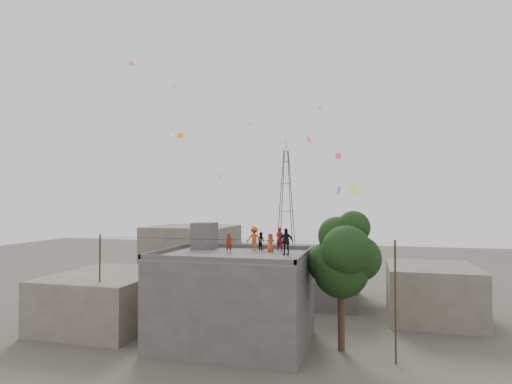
# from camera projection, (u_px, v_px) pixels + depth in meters

# --- Properties ---
(ground) EXTENTS (140.00, 140.00, 0.00)m
(ground) POSITION_uv_depth(u_px,v_px,m) (234.00, 344.00, 29.19)
(ground) COLOR #454139
(ground) RESTS_ON ground
(main_building) EXTENTS (10.00, 8.00, 6.10)m
(main_building) POSITION_uv_depth(u_px,v_px,m) (234.00, 299.00, 29.26)
(main_building) COLOR #44423F
(main_building) RESTS_ON ground
(parapet) EXTENTS (10.00, 8.00, 0.30)m
(parapet) POSITION_uv_depth(u_px,v_px,m) (234.00, 252.00, 29.33)
(parapet) COLOR #44423F
(parapet) RESTS_ON main_building
(stair_head_box) EXTENTS (1.60, 1.80, 2.00)m
(stair_head_box) POSITION_uv_depth(u_px,v_px,m) (204.00, 236.00, 32.68)
(stair_head_box) COLOR #44423F
(stair_head_box) RESTS_ON main_building
(neighbor_west) EXTENTS (8.00, 10.00, 4.00)m
(neighbor_west) POSITION_uv_depth(u_px,v_px,m) (110.00, 298.00, 33.98)
(neighbor_west) COLOR #5B5448
(neighbor_west) RESTS_ON ground
(neighbor_north) EXTENTS (12.00, 9.00, 5.00)m
(neighbor_north) POSITION_uv_depth(u_px,v_px,m) (296.00, 274.00, 42.26)
(neighbor_north) COLOR #44423F
(neighbor_north) RESTS_ON ground
(neighbor_northwest) EXTENTS (9.00, 8.00, 7.00)m
(neighbor_northwest) POSITION_uv_depth(u_px,v_px,m) (192.00, 258.00, 47.29)
(neighbor_northwest) COLOR #5B5448
(neighbor_northwest) RESTS_ON ground
(neighbor_east) EXTENTS (7.00, 8.00, 4.40)m
(neighbor_east) POSITION_uv_depth(u_px,v_px,m) (432.00, 292.00, 35.31)
(neighbor_east) COLOR #5B5448
(neighbor_east) RESTS_ON ground
(tree) EXTENTS (4.90, 4.60, 9.10)m
(tree) POSITION_uv_depth(u_px,v_px,m) (344.00, 257.00, 28.01)
(tree) COLOR black
(tree) RESTS_ON ground
(utility_line) EXTENTS (20.12, 0.62, 7.40)m
(utility_line) POSITION_uv_depth(u_px,v_px,m) (235.00, 291.00, 27.94)
(utility_line) COLOR black
(utility_line) RESTS_ON ground
(transmission_tower) EXTENTS (2.97, 2.97, 20.01)m
(transmission_tower) POSITION_uv_depth(u_px,v_px,m) (286.00, 206.00, 69.07)
(transmission_tower) COLOR black
(transmission_tower) RESTS_ON ground
(person_red_adult) EXTENTS (0.73, 0.59, 1.72)m
(person_red_adult) POSITION_uv_depth(u_px,v_px,m) (280.00, 239.00, 31.15)
(person_red_adult) COLOR maroon
(person_red_adult) RESTS_ON main_building
(person_orange_child) EXTENTS (0.74, 0.58, 1.33)m
(person_orange_child) POSITION_uv_depth(u_px,v_px,m) (271.00, 243.00, 30.70)
(person_orange_child) COLOR #C84016
(person_orange_child) RESTS_ON main_building
(person_dark_child) EXTENTS (0.82, 0.80, 1.34)m
(person_dark_child) POSITION_uv_depth(u_px,v_px,m) (261.00, 241.00, 31.98)
(person_dark_child) COLOR black
(person_dark_child) RESTS_ON main_building
(person_dark_adult) EXTENTS (1.06, 0.45, 1.81)m
(person_dark_adult) POSITION_uv_depth(u_px,v_px,m) (286.00, 242.00, 28.86)
(person_dark_adult) COLOR black
(person_dark_adult) RESTS_ON main_building
(person_orange_adult) EXTENTS (1.28, 0.94, 1.77)m
(person_orange_adult) POSITION_uv_depth(u_px,v_px,m) (254.00, 239.00, 31.42)
(person_orange_adult) COLOR #C34B16
(person_orange_adult) RESTS_ON main_building
(person_red_child) EXTENTS (0.59, 0.51, 1.37)m
(person_red_child) POSITION_uv_depth(u_px,v_px,m) (229.00, 243.00, 30.11)
(person_red_child) COLOR maroon
(person_red_child) RESTS_ON main_building
(kites) EXTENTS (18.69, 15.64, 11.22)m
(kites) POSITION_uv_depth(u_px,v_px,m) (265.00, 142.00, 34.63)
(kites) COLOR #E35117
(kites) RESTS_ON ground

